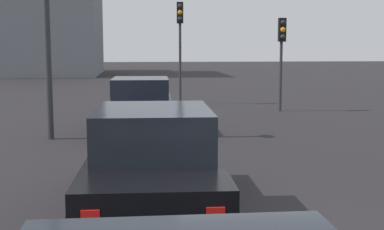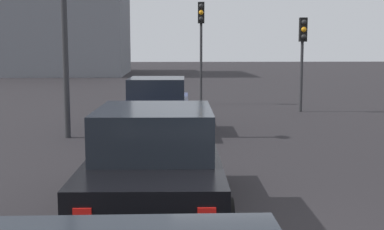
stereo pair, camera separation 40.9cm
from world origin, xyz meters
TOP-DOWN VIEW (x-y plane):
  - car_navy_right_lead at (8.88, 1.56)m, footprint 4.51×2.17m
  - car_black_right_second at (1.01, 1.46)m, footprint 4.62×2.18m
  - traffic_light_near_left at (16.04, -0.22)m, footprint 0.32×0.29m
  - traffic_light_near_right at (13.15, -3.90)m, footprint 0.32×0.28m
  - building_facade_left at (41.77, 10.00)m, footprint 11.74×10.15m

SIDE VIEW (x-z plane):
  - car_navy_right_lead at x=8.88m, z-range -0.03..1.56m
  - car_black_right_second at x=1.01m, z-range -0.04..1.59m
  - traffic_light_near_right at x=13.15m, z-range 0.80..4.39m
  - traffic_light_near_left at x=16.04m, z-range 0.95..5.34m
  - building_facade_left at x=41.77m, z-range 0.00..11.89m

